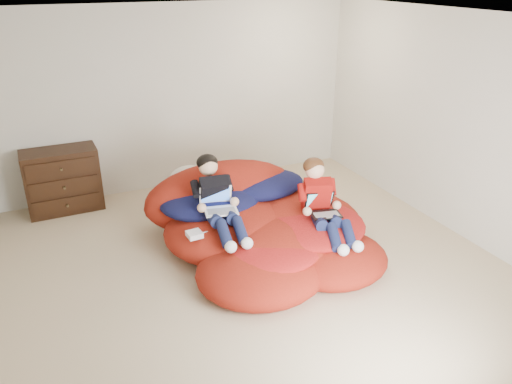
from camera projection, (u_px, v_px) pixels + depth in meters
name	position (u px, v px, depth m)	size (l,w,h in m)	color
room_shell	(254.00, 248.00, 5.19)	(5.10, 5.10, 2.77)	tan
dresser	(63.00, 180.00, 6.37)	(0.92, 0.52, 0.82)	black
beanbag_pile	(262.00, 226.00, 5.55)	(2.38, 2.33, 0.90)	#A32112
cream_pillow	(188.00, 177.00, 5.91)	(0.44, 0.28, 0.28)	beige
older_boy	(217.00, 196.00, 5.25)	(0.34, 1.05, 0.71)	black
younger_boy	(323.00, 200.00, 5.27)	(0.40, 0.95, 0.75)	#A9140E
laptop_white	(219.00, 204.00, 5.23)	(0.38, 0.39, 0.24)	white
laptop_black	(323.00, 208.00, 5.29)	(0.35, 0.36, 0.22)	black
power_adapter	(194.00, 234.00, 5.05)	(0.15, 0.15, 0.05)	white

